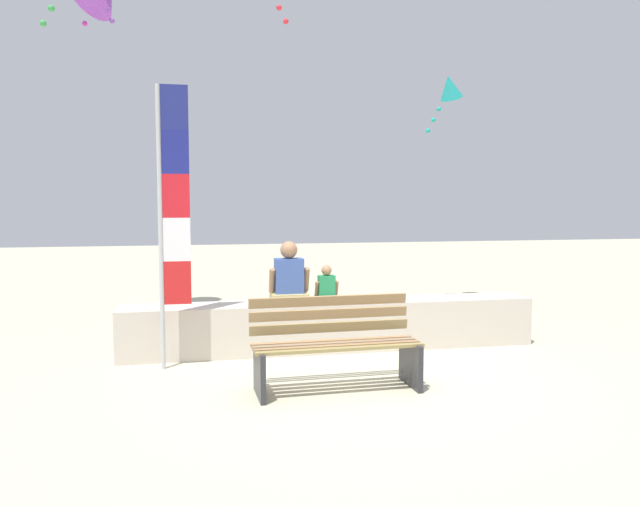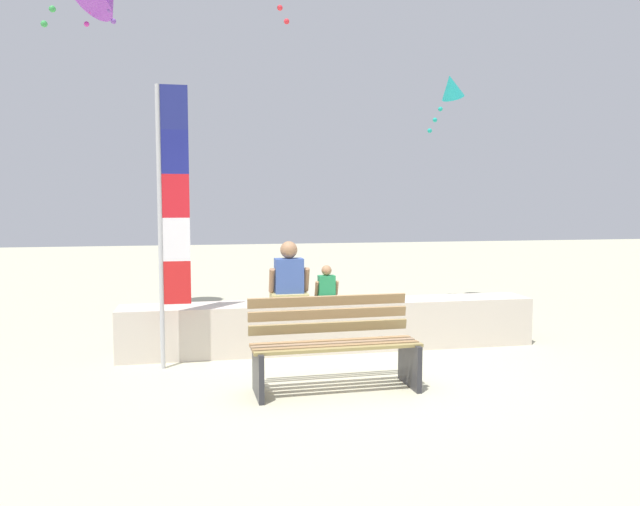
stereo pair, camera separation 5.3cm
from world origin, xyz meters
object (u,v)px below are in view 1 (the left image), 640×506
object	(u,v)px
person_child	(326,287)
flag_banner	(170,210)
person_adult	(289,279)
kite_teal	(449,88)
park_bench	(335,346)

from	to	relation	value
person_child	flag_banner	bearing A→B (deg)	-164.26
person_adult	flag_banner	bearing A→B (deg)	-159.33
person_child	kite_teal	world-z (taller)	kite_teal
person_child	kite_teal	xyz separation A→B (m)	(2.77, 2.81, 3.01)
person_child	park_bench	bearing A→B (deg)	-99.13
person_adult	flag_banner	size ratio (longest dim) A/B	0.24
person_child	kite_teal	bearing A→B (deg)	45.42
person_child	flag_banner	size ratio (longest dim) A/B	0.15
park_bench	kite_teal	size ratio (longest dim) A/B	1.61
person_adult	person_child	bearing A→B (deg)	0.05
person_adult	park_bench	bearing A→B (deg)	-82.33
person_adult	flag_banner	world-z (taller)	flag_banner
person_adult	kite_teal	bearing A→B (deg)	40.99
park_bench	person_adult	world-z (taller)	person_adult
person_adult	person_child	world-z (taller)	person_adult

